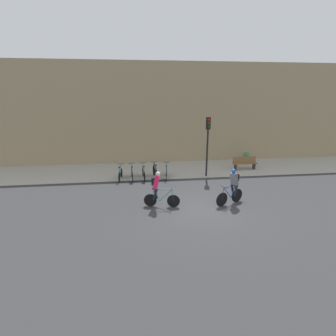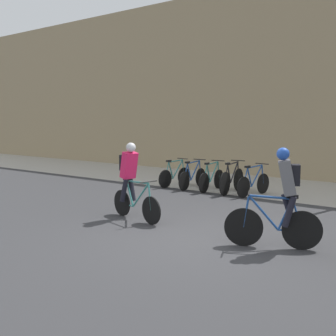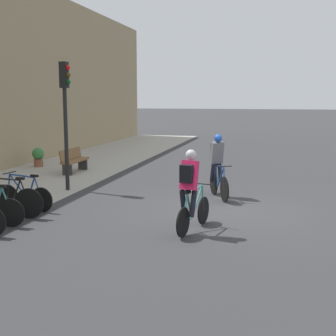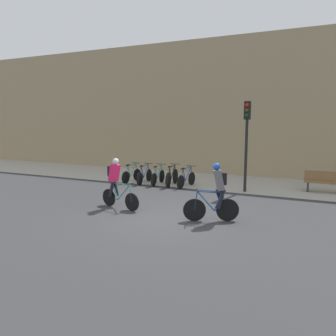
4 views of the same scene
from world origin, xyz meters
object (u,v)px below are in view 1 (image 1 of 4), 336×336
(cyclist_grey, at_px, (233,185))
(parked_bike_2, at_px, (144,173))
(parked_bike_0, at_px, (120,174))
(cyclist_pink, at_px, (158,188))
(bench, at_px, (245,163))
(parked_bike_3, at_px, (155,172))
(traffic_light_pole, at_px, (208,136))
(parked_bike_1, at_px, (132,173))
(parked_bike_4, at_px, (166,172))
(potted_plant, at_px, (246,156))

(cyclist_grey, height_order, parked_bike_2, cyclist_grey)
(parked_bike_0, relative_size, parked_bike_2, 0.95)
(cyclist_pink, xyz_separation_m, cyclist_grey, (3.65, -0.09, 0.00))
(bench, bearing_deg, parked_bike_2, -169.51)
(cyclist_pink, distance_m, bench, 8.88)
(parked_bike_3, height_order, traffic_light_pole, traffic_light_pole)
(cyclist_grey, distance_m, bench, 6.62)
(parked_bike_1, distance_m, parked_bike_4, 2.19)
(parked_bike_2, bearing_deg, cyclist_pink, -83.33)
(parked_bike_3, xyz_separation_m, bench, (6.55, 1.35, 0.05))
(bench, bearing_deg, parked_bike_0, -171.24)
(parked_bike_4, height_order, bench, parked_bike_4)
(cyclist_pink, xyz_separation_m, parked_bike_3, (0.22, 4.38, -0.53))
(parked_bike_2, bearing_deg, parked_bike_0, 179.98)
(parked_bike_4, height_order, potted_plant, parked_bike_4)
(parked_bike_1, relative_size, parked_bike_2, 1.02)
(cyclist_pink, height_order, bench, cyclist_pink)
(parked_bike_0, height_order, parked_bike_3, parked_bike_3)
(parked_bike_1, bearing_deg, parked_bike_0, 179.91)
(cyclist_grey, bearing_deg, parked_bike_1, 137.57)
(parked_bike_2, relative_size, parked_bike_4, 1.01)
(parked_bike_4, bearing_deg, potted_plant, 26.31)
(parked_bike_3, xyz_separation_m, parked_bike_4, (0.73, -0.00, -0.03))
(cyclist_pink, xyz_separation_m, parked_bike_0, (-1.98, 4.38, -0.57))
(parked_bike_1, bearing_deg, bench, 9.56)
(cyclist_grey, relative_size, bench, 1.04)
(parked_bike_0, height_order, parked_bike_1, parked_bike_1)
(parked_bike_2, xyz_separation_m, bench, (7.28, 1.35, 0.08))
(parked_bike_0, distance_m, parked_bike_2, 1.46)
(parked_bike_2, xyz_separation_m, traffic_light_pole, (4.12, 0.09, 2.26))
(cyclist_pink, bearing_deg, parked_bike_0, 114.26)
(traffic_light_pole, height_order, potted_plant, traffic_light_pole)
(traffic_light_pole, bearing_deg, parked_bike_0, -179.04)
(cyclist_grey, distance_m, parked_bike_4, 5.25)
(parked_bike_0, bearing_deg, traffic_light_pole, 0.96)
(potted_plant, bearing_deg, bench, -116.16)
(parked_bike_1, distance_m, potted_plant, 9.61)
(parked_bike_2, distance_m, traffic_light_pole, 4.70)
(cyclist_grey, bearing_deg, parked_bike_3, 127.49)
(potted_plant, bearing_deg, parked_bike_1, -159.48)
(parked_bike_3, xyz_separation_m, potted_plant, (7.54, 3.37, 0.02))
(parked_bike_3, bearing_deg, parked_bike_4, -0.11)
(parked_bike_3, distance_m, parked_bike_4, 0.73)
(parked_bike_3, bearing_deg, bench, 11.62)
(parked_bike_0, bearing_deg, parked_bike_1, -0.09)
(parked_bike_2, height_order, parked_bike_3, parked_bike_3)
(parked_bike_0, xyz_separation_m, traffic_light_pole, (5.58, 0.09, 2.27))
(parked_bike_1, bearing_deg, parked_bike_4, 0.01)
(parked_bike_2, bearing_deg, parked_bike_4, -0.01)
(cyclist_pink, bearing_deg, parked_bike_3, 87.16)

